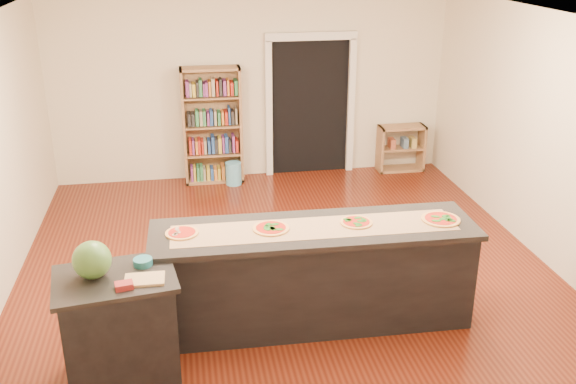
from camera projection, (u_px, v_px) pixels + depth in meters
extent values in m
cube|color=beige|center=(291.00, 163.00, 6.52)|extent=(6.00, 7.00, 2.80)
cube|color=#5A1F0F|center=(291.00, 283.00, 7.05)|extent=(6.00, 7.00, 0.01)
cube|color=white|center=(292.00, 22.00, 6.00)|extent=(6.00, 7.00, 0.01)
cube|color=black|center=(310.00, 108.00, 9.98)|extent=(1.20, 0.02, 2.10)
cube|color=silver|center=(269.00, 110.00, 9.84)|extent=(0.10, 0.08, 2.10)
cube|color=silver|center=(351.00, 107.00, 10.04)|extent=(0.10, 0.08, 2.10)
cube|color=silver|center=(311.00, 36.00, 9.52)|extent=(1.40, 0.08, 0.12)
cube|color=black|center=(314.00, 278.00, 6.19)|extent=(2.99, 0.75, 0.96)
cube|color=black|center=(314.00, 230.00, 6.00)|extent=(3.07, 0.83, 0.05)
cube|color=black|center=(120.00, 329.00, 5.42)|extent=(0.89, 0.63, 0.93)
cube|color=black|center=(114.00, 279.00, 5.23)|extent=(0.98, 0.72, 0.04)
cube|color=#9E754D|center=(212.00, 126.00, 9.63)|extent=(0.88, 0.31, 1.77)
cube|color=#9E754D|center=(401.00, 148.00, 10.28)|extent=(0.74, 0.32, 0.74)
cylinder|color=#5FAED5|center=(234.00, 173.00, 9.76)|extent=(0.24, 0.24, 0.35)
cube|color=#8A6647|center=(315.00, 228.00, 5.98)|extent=(2.68, 0.53, 0.00)
sphere|color=#144214|center=(92.00, 260.00, 5.16)|extent=(0.31, 0.31, 0.31)
cube|color=tan|center=(145.00, 279.00, 5.16)|extent=(0.32, 0.22, 0.02)
cube|color=maroon|center=(124.00, 286.00, 5.05)|extent=(0.15, 0.12, 0.05)
cylinder|color=#195966|center=(143.00, 262.00, 5.40)|extent=(0.16, 0.16, 0.06)
cylinder|color=tan|center=(182.00, 233.00, 5.86)|extent=(0.30, 0.30, 0.02)
cylinder|color=#A5190C|center=(182.00, 232.00, 5.85)|extent=(0.24, 0.24, 0.00)
cylinder|color=tan|center=(271.00, 228.00, 5.95)|extent=(0.35, 0.35, 0.02)
cylinder|color=#A5190C|center=(271.00, 227.00, 5.95)|extent=(0.29, 0.29, 0.00)
cylinder|color=tan|center=(356.00, 222.00, 6.07)|extent=(0.33, 0.33, 0.02)
cylinder|color=#A5190C|center=(356.00, 222.00, 6.07)|extent=(0.27, 0.27, 0.00)
cylinder|color=tan|center=(441.00, 219.00, 6.14)|extent=(0.35, 0.35, 0.02)
cylinder|color=#A5190C|center=(441.00, 218.00, 6.14)|extent=(0.29, 0.29, 0.00)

